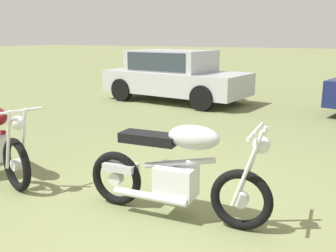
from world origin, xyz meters
TOP-DOWN VIEW (x-y plane):
  - ground_plane at (0.00, 0.00)m, footprint 120.00×120.00m
  - motorcycle_silver at (0.03, 0.06)m, footprint 1.98×0.64m
  - car_silver at (-3.23, 6.41)m, footprint 4.20×2.18m

SIDE VIEW (x-z plane):
  - ground_plane at x=0.00m, z-range 0.00..0.00m
  - motorcycle_silver at x=0.03m, z-range -0.02..1.00m
  - car_silver at x=-3.23m, z-range 0.08..1.51m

